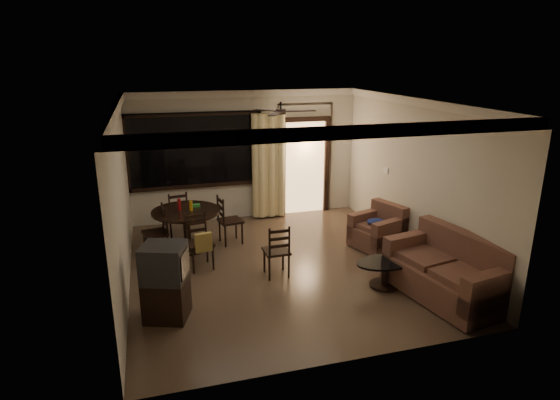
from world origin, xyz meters
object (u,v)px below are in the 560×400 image
object	(u,v)px
sofa	(448,273)
side_chair	(277,260)
dining_table	(187,219)
coffee_table	(385,269)
dining_chair_north	(177,223)
dining_chair_west	(156,242)
armchair	(379,230)
tv_cabinet	(166,282)
dining_chair_east	(230,229)
dining_chair_south	(200,251)

from	to	relation	value
sofa	side_chair	size ratio (longest dim) A/B	2.12
dining_table	coffee_table	distance (m)	3.68
dining_chair_north	dining_chair_west	bearing A→B (deg)	54.97
armchair	coffee_table	distance (m)	1.60
dining_chair_north	armchair	world-z (taller)	dining_chair_north
dining_chair_west	dining_chair_north	world-z (taller)	same
dining_chair_north	tv_cabinet	size ratio (longest dim) A/B	0.88
dining_chair_west	side_chair	bearing A→B (deg)	44.91
dining_chair_east	sofa	size ratio (longest dim) A/B	0.49
dining_chair_east	coffee_table	bearing A→B (deg)	-149.74
dining_chair_east	dining_chair_west	bearing A→B (deg)	91.72
dining_chair_north	tv_cabinet	world-z (taller)	tv_cabinet
dining_table	dining_chair_north	world-z (taller)	dining_table
armchair	dining_chair_west	bearing A→B (deg)	152.08
tv_cabinet	side_chair	bearing A→B (deg)	44.29
dining_chair_south	tv_cabinet	distance (m)	1.62
dining_table	dining_chair_north	bearing A→B (deg)	99.59
dining_table	sofa	world-z (taller)	dining_table
dining_chair_south	dining_chair_north	distance (m)	1.64
dining_chair_west	dining_chair_south	distance (m)	1.00
dining_table	armchair	bearing A→B (deg)	-13.44
dining_chair_east	side_chair	bearing A→B (deg)	-172.80
dining_chair_north	side_chair	distance (m)	2.68
sofa	coffee_table	size ratio (longest dim) A/B	2.00
sofa	armchair	xyz separation A→B (m)	(-0.09, 2.03, -0.05)
coffee_table	side_chair	size ratio (longest dim) A/B	1.06
dining_chair_south	dining_chair_north	size ratio (longest dim) A/B	1.00
dining_chair_west	coffee_table	distance (m)	4.05
sofa	side_chair	bearing A→B (deg)	138.18
dining_chair_east	tv_cabinet	distance (m)	2.80
sofa	armchair	world-z (taller)	sofa
coffee_table	side_chair	bearing A→B (deg)	152.03
dining_chair_east	dining_chair_south	xyz separation A→B (m)	(-0.68, -0.98, 0.02)
dining_chair_west	armchair	bearing A→B (deg)	70.79
dining_chair_west	tv_cabinet	world-z (taller)	tv_cabinet
sofa	dining_chair_north	bearing A→B (deg)	124.99
sofa	coffee_table	xyz separation A→B (m)	(-0.73, 0.56, -0.10)
dining_table	dining_chair_west	world-z (taller)	dining_table
coffee_table	dining_table	bearing A→B (deg)	141.09
dining_chair_south	side_chair	world-z (taller)	dining_chair_south
dining_chair_west	dining_chair_east	xyz separation A→B (m)	(1.39, 0.28, 0.00)
dining_table	tv_cabinet	xyz separation A→B (m)	(-0.49, -2.33, -0.07)
dining_chair_south	coffee_table	size ratio (longest dim) A/B	0.99
armchair	coffee_table	world-z (taller)	armchair
dining_table	side_chair	xyz separation A→B (m)	(1.31, -1.48, -0.35)
armchair	sofa	bearing A→B (deg)	-105.57
dining_table	armchair	xyz separation A→B (m)	(3.49, -0.83, -0.28)
dining_chair_south	coffee_table	distance (m)	3.08
dining_chair_north	sofa	size ratio (longest dim) A/B	0.49
side_chair	dining_chair_north	bearing A→B (deg)	-58.07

